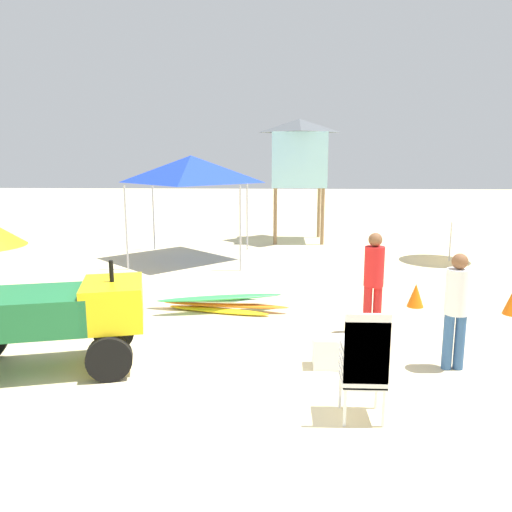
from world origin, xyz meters
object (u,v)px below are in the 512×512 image
(lifeguard_tower, at_px, (299,153))
(traffic_cone_far, at_px, (416,295))
(cooler_box, at_px, (334,352))
(lifeguard_near_left, at_px, (457,304))
(stacked_plastic_chairs, at_px, (365,358))
(lifeguard_near_center, at_px, (374,277))
(utility_cart, at_px, (52,314))
(surfboard_pile, at_px, (219,303))
(popup_canopy, at_px, (191,169))
(beach_umbrella_mid, at_px, (453,206))

(lifeguard_tower, bearing_deg, traffic_cone_far, -75.75)
(lifeguard_tower, relative_size, cooler_box, 6.91)
(lifeguard_near_left, bearing_deg, stacked_plastic_chairs, -134.52)
(lifeguard_near_center, bearing_deg, utility_cart, -160.94)
(stacked_plastic_chairs, height_order, lifeguard_near_center, lifeguard_near_center)
(traffic_cone_far, bearing_deg, surfboard_pile, -173.07)
(lifeguard_tower, bearing_deg, surfboard_pile, -102.18)
(utility_cart, relative_size, lifeguard_near_left, 1.70)
(lifeguard_near_left, relative_size, popup_canopy, 0.55)
(lifeguard_near_left, bearing_deg, cooler_box, -179.97)
(lifeguard_tower, xyz_separation_m, beach_umbrella_mid, (4.13, -3.36, -1.45))
(lifeguard_tower, xyz_separation_m, traffic_cone_far, (2.01, -7.90, -2.77))
(surfboard_pile, relative_size, lifeguard_tower, 0.66)
(cooler_box, bearing_deg, beach_umbrella_mid, 61.91)
(surfboard_pile, xyz_separation_m, beach_umbrella_mid, (5.93, 5.00, 1.39))
(surfboard_pile, height_order, lifeguard_near_center, lifeguard_near_center)
(lifeguard_near_center, height_order, beach_umbrella_mid, beach_umbrella_mid)
(stacked_plastic_chairs, xyz_separation_m, lifeguard_tower, (-0.26, 12.40, 2.25))
(beach_umbrella_mid, bearing_deg, surfboard_pile, -139.85)
(stacked_plastic_chairs, bearing_deg, lifeguard_near_left, 45.48)
(beach_umbrella_mid, bearing_deg, lifeguard_tower, 140.84)
(popup_canopy, bearing_deg, lifeguard_near_left, -57.23)
(lifeguard_near_center, relative_size, popup_canopy, 0.57)
(beach_umbrella_mid, bearing_deg, stacked_plastic_chairs, -113.18)
(lifeguard_tower, distance_m, traffic_cone_far, 8.61)
(lifeguard_near_center, distance_m, cooler_box, 1.75)
(utility_cart, relative_size, cooler_box, 4.65)
(utility_cart, height_order, beach_umbrella_mid, beach_umbrella_mid)
(cooler_box, bearing_deg, traffic_cone_far, 57.60)
(utility_cart, xyz_separation_m, beach_umbrella_mid, (7.89, 7.76, 0.77))
(lifeguard_near_left, distance_m, popup_canopy, 9.09)
(surfboard_pile, relative_size, traffic_cone_far, 5.91)
(lifeguard_near_left, bearing_deg, utility_cart, -177.64)
(stacked_plastic_chairs, relative_size, lifeguard_tower, 0.31)
(surfboard_pile, bearing_deg, traffic_cone_far, 6.93)
(utility_cart, xyz_separation_m, stacked_plastic_chairs, (4.02, -1.28, -0.04))
(lifeguard_near_center, relative_size, traffic_cone_far, 3.67)
(utility_cart, relative_size, lifeguard_tower, 0.67)
(lifeguard_near_left, distance_m, lifeguard_tower, 11.22)
(utility_cart, xyz_separation_m, lifeguard_tower, (3.76, 11.12, 2.21))
(surfboard_pile, relative_size, cooler_box, 4.59)
(utility_cart, distance_m, beach_umbrella_mid, 11.09)
(utility_cart, bearing_deg, popup_canopy, 85.16)
(stacked_plastic_chairs, relative_size, cooler_box, 2.17)
(lifeguard_tower, bearing_deg, lifeguard_near_center, -84.80)
(lifeguard_near_left, height_order, traffic_cone_far, lifeguard_near_left)
(surfboard_pile, bearing_deg, lifeguard_near_center, -23.44)
(stacked_plastic_chairs, bearing_deg, traffic_cone_far, 68.74)
(lifeguard_tower, distance_m, beach_umbrella_mid, 5.51)
(popup_canopy, bearing_deg, traffic_cone_far, -41.53)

